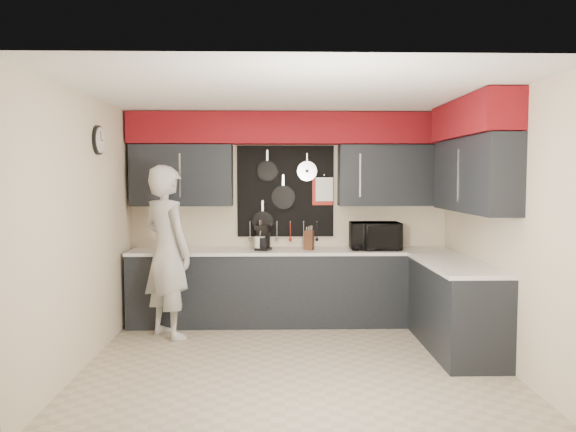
{
  "coord_description": "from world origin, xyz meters",
  "views": [
    {
      "loc": [
        -0.19,
        -5.38,
        1.81
      ],
      "look_at": [
        -0.05,
        0.5,
        1.4
      ],
      "focal_mm": 35.0,
      "sensor_mm": 36.0,
      "label": 1
    }
  ],
  "objects_px": {
    "knife_block": "(309,240)",
    "utensil_crock": "(260,243)",
    "coffee_maker": "(263,237)",
    "microwave": "(375,236)",
    "person": "(167,252)"
  },
  "relations": [
    {
      "from": "knife_block",
      "to": "utensil_crock",
      "type": "xyz_separation_m",
      "value": [
        -0.6,
        0.02,
        -0.03
      ]
    },
    {
      "from": "person",
      "to": "coffee_maker",
      "type": "bearing_deg",
      "value": -109.59
    },
    {
      "from": "person",
      "to": "utensil_crock",
      "type": "bearing_deg",
      "value": -108.83
    },
    {
      "from": "knife_block",
      "to": "person",
      "type": "relative_size",
      "value": 0.12
    },
    {
      "from": "person",
      "to": "knife_block",
      "type": "bearing_deg",
      "value": -118.52
    },
    {
      "from": "knife_block",
      "to": "coffee_maker",
      "type": "distance_m",
      "value": 0.56
    },
    {
      "from": "knife_block",
      "to": "utensil_crock",
      "type": "relative_size",
      "value": 1.41
    },
    {
      "from": "knife_block",
      "to": "utensil_crock",
      "type": "bearing_deg",
      "value": -163.31
    },
    {
      "from": "knife_block",
      "to": "coffee_maker",
      "type": "bearing_deg",
      "value": -163.71
    },
    {
      "from": "coffee_maker",
      "to": "microwave",
      "type": "bearing_deg",
      "value": 17.31
    },
    {
      "from": "microwave",
      "to": "utensil_crock",
      "type": "bearing_deg",
      "value": -178.8
    },
    {
      "from": "utensil_crock",
      "to": "coffee_maker",
      "type": "xyz_separation_m",
      "value": [
        0.04,
        0.0,
        0.07
      ]
    },
    {
      "from": "knife_block",
      "to": "coffee_maker",
      "type": "relative_size",
      "value": 0.78
    },
    {
      "from": "coffee_maker",
      "to": "person",
      "type": "distance_m",
      "value": 1.19
    },
    {
      "from": "utensil_crock",
      "to": "coffee_maker",
      "type": "height_order",
      "value": "coffee_maker"
    }
  ]
}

